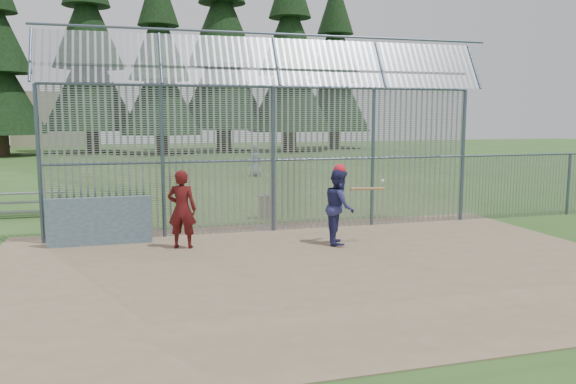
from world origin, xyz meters
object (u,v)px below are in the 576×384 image
object	(u,v)px
batter	(339,207)
bleacher	(14,204)
onlooker	(182,209)
dugout_wall	(100,221)
trash_can	(266,207)

from	to	relation	value
batter	bleacher	bearing A→B (deg)	68.73
batter	bleacher	xyz separation A→B (m)	(-8.64, 6.62, -0.55)
batter	onlooker	bearing A→B (deg)	97.15
dugout_wall	bleacher	bearing A→B (deg)	119.09
onlooker	batter	bearing A→B (deg)	-170.12
batter	bleacher	distance (m)	10.90
dugout_wall	bleacher	distance (m)	5.90
batter	onlooker	xyz separation A→B (m)	(-3.83, 0.61, 0.01)
bleacher	trash_can	bearing A→B (deg)	-18.42
dugout_wall	bleacher	size ratio (longest dim) A/B	0.83
dugout_wall	batter	world-z (taller)	batter
dugout_wall	bleacher	world-z (taller)	dugout_wall
dugout_wall	batter	distance (m)	5.97
onlooker	dugout_wall	bearing A→B (deg)	-5.03
batter	trash_can	bearing A→B (deg)	28.82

